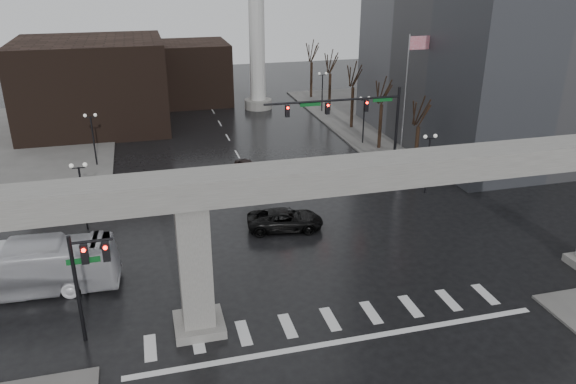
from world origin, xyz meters
name	(u,v)px	position (x,y,z in m)	size (l,w,h in m)	color
ground	(324,309)	(0.00, 0.00, 0.00)	(160.00, 160.00, 0.00)	black
sidewalk_ne	(432,117)	(26.00, 36.00, 0.07)	(28.00, 36.00, 0.15)	slate
elevated_guideway	(351,194)	(1.26, 0.00, 6.88)	(48.00, 2.60, 8.70)	gray
building_far_left	(93,85)	(-14.00, 42.00, 5.00)	(16.00, 14.00, 10.00)	black
building_far_mid	(191,73)	(-2.00, 52.00, 4.00)	(10.00, 10.00, 8.00)	black
smokestack	(256,2)	(6.00, 46.00, 13.35)	(3.60, 3.60, 30.00)	silver
signal_mast_arm	(357,115)	(8.99, 18.80, 5.83)	(12.12, 0.43, 8.00)	black
signal_left_pole	(86,270)	(-12.25, 0.50, 4.07)	(2.30, 0.30, 6.00)	black
flagpole_assembly	(409,84)	(15.29, 22.00, 7.53)	(2.06, 0.12, 12.00)	silver
lamp_right_0	(429,154)	(13.50, 14.00, 3.47)	(1.22, 0.32, 5.11)	black
lamp_right_1	(364,112)	(13.50, 28.00, 3.47)	(1.22, 0.32, 5.11)	black
lamp_right_2	(322,85)	(13.50, 42.00, 3.47)	(1.22, 0.32, 5.11)	black
lamp_left_0	(81,185)	(-13.50, 14.00, 3.47)	(1.22, 0.32, 5.11)	black
lamp_left_1	(92,131)	(-13.50, 28.00, 3.47)	(1.22, 0.32, 5.11)	black
lamp_left_2	(99,98)	(-13.50, 42.00, 3.47)	(1.22, 0.32, 5.11)	black
tree_right_0	(417,146)	(14.53, 18.02, 2.79)	(1.09, 1.58, 7.50)	black
tree_right_1	(381,122)	(14.53, 26.02, 2.85)	(1.09, 1.61, 7.67)	black
tree_right_2	(352,103)	(14.53, 34.02, 2.91)	(1.10, 1.63, 7.85)	black
tree_right_3	(330,89)	(14.53, 42.02, 2.98)	(1.11, 1.66, 8.02)	black
tree_right_4	(312,76)	(14.53, 50.02, 3.04)	(1.12, 1.69, 8.19)	black
pickup_truck	(285,220)	(0.40, 10.32, 0.76)	(2.53, 5.48, 1.52)	black
city_bus	(16,269)	(-16.79, 6.20, 1.59)	(2.68, 11.45, 3.19)	silver
far_car	(249,168)	(-0.03, 21.88, 0.66)	(1.57, 3.90, 1.33)	black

